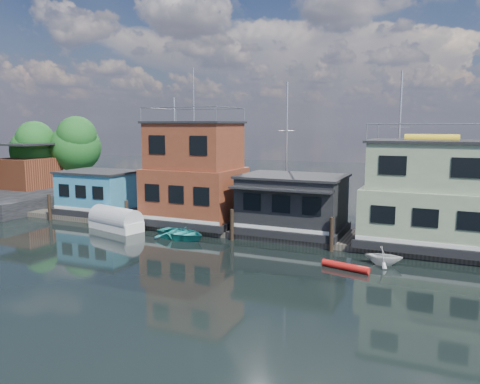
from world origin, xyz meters
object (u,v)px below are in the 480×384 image
at_px(houseboat_green, 428,196).
at_px(red_kayak, 345,266).
at_px(houseboat_red, 195,175).
at_px(tarp_runabout, 116,221).
at_px(houseboat_blue, 100,192).
at_px(houseboat_dark, 292,203).
at_px(dinghy_teal, 181,233).
at_px(dinghy_white, 383,256).

distance_m(houseboat_green, red_kayak, 8.16).
height_order(houseboat_red, houseboat_green, houseboat_red).
bearing_deg(red_kayak, tarp_runabout, -175.86).
distance_m(houseboat_blue, houseboat_dark, 17.50).
xyz_separation_m(houseboat_blue, houseboat_dark, (17.50, -0.02, 0.21)).
distance_m(dinghy_teal, red_kayak, 12.31).
relative_size(houseboat_green, tarp_runabout, 1.71).
bearing_deg(houseboat_dark, houseboat_red, 179.86).
height_order(houseboat_green, dinghy_white, houseboat_green).
bearing_deg(red_kayak, houseboat_blue, 177.57).
xyz_separation_m(houseboat_dark, tarp_runabout, (-13.06, -3.42, -1.72)).
bearing_deg(red_kayak, houseboat_green, 71.95).
relative_size(dinghy_white, red_kayak, 0.77).
bearing_deg(houseboat_blue, houseboat_dark, -0.06).
xyz_separation_m(houseboat_green, tarp_runabout, (-22.06, -3.44, -2.85)).
relative_size(houseboat_red, dinghy_white, 5.64).
distance_m(houseboat_red, tarp_runabout, 7.00).
relative_size(houseboat_dark, houseboat_green, 0.88).
xyz_separation_m(houseboat_red, tarp_runabout, (-5.06, -3.44, -3.40)).
distance_m(houseboat_blue, houseboat_red, 9.69).
bearing_deg(houseboat_dark, houseboat_blue, 179.94).
relative_size(houseboat_red, red_kayak, 4.33).
relative_size(houseboat_blue, houseboat_red, 0.54).
bearing_deg(dinghy_white, houseboat_blue, 75.96).
height_order(houseboat_blue, red_kayak, houseboat_blue).
bearing_deg(houseboat_blue, red_kayak, -15.69).
distance_m(houseboat_green, tarp_runabout, 22.51).
distance_m(houseboat_green, dinghy_teal, 16.71).
distance_m(houseboat_dark, dinghy_teal, 8.20).
height_order(houseboat_dark, dinghy_white, houseboat_dark).
height_order(houseboat_red, dinghy_teal, houseboat_red).
bearing_deg(houseboat_red, houseboat_blue, -180.00).
distance_m(houseboat_blue, dinghy_teal, 11.41).
xyz_separation_m(houseboat_blue, red_kayak, (22.63, -6.36, -2.00)).
bearing_deg(houseboat_blue, tarp_runabout, -37.73).
bearing_deg(houseboat_dark, dinghy_white, -33.15).
height_order(houseboat_dark, red_kayak, houseboat_dark).
bearing_deg(houseboat_red, houseboat_green, 0.00).
relative_size(houseboat_green, red_kayak, 3.06).
distance_m(houseboat_blue, dinghy_white, 24.92).
distance_m(houseboat_red, red_kayak, 15.10).
distance_m(houseboat_red, houseboat_green, 17.01).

